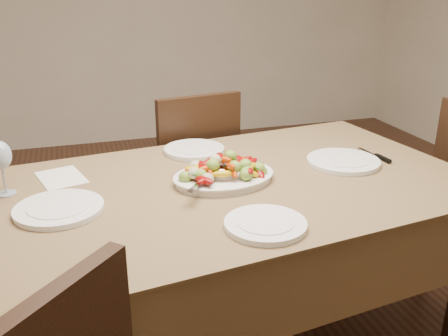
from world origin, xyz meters
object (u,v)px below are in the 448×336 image
at_px(dining_table, 224,273).
at_px(serving_platter, 224,179).
at_px(plate_far, 194,150).
at_px(plate_left, 59,209).
at_px(plate_right, 343,162).
at_px(wine_glass, 2,167).
at_px(chair_far, 186,177).
at_px(plate_near, 265,225).

distance_m(dining_table, serving_platter, 0.39).
bearing_deg(plate_far, plate_left, -141.68).
bearing_deg(plate_far, dining_table, -87.38).
bearing_deg(serving_platter, dining_table, -105.97).
relative_size(serving_platter, plate_left, 1.30).
height_order(serving_platter, plate_right, serving_platter).
distance_m(plate_left, wine_glass, 0.28).
height_order(chair_far, plate_far, chair_far).
xyz_separation_m(serving_platter, plate_right, (0.52, 0.04, -0.00)).
distance_m(plate_right, plate_far, 0.63).
relative_size(chair_far, wine_glass, 4.64).
bearing_deg(plate_left, chair_far, 54.55).
bearing_deg(serving_platter, plate_left, -171.90).
distance_m(serving_platter, plate_far, 0.36).
bearing_deg(serving_platter, chair_far, 87.93).
bearing_deg(serving_platter, wine_glass, 171.46).
height_order(serving_platter, plate_far, serving_platter).
xyz_separation_m(plate_right, plate_near, (-0.50, -0.42, 0.00)).
bearing_deg(dining_table, plate_left, -173.89).
xyz_separation_m(plate_left, wine_glass, (-0.17, 0.20, 0.09)).
bearing_deg(plate_far, wine_glass, -161.54).
height_order(dining_table, wine_glass, wine_glass).
height_order(plate_left, wine_glass, wine_glass).
bearing_deg(chair_far, plate_far, 72.95).
bearing_deg(plate_near, chair_far, 89.23).
bearing_deg(plate_left, plate_near, -26.73).
distance_m(chair_far, wine_glass, 1.09).
xyz_separation_m(plate_right, plate_far, (-0.54, 0.32, 0.00)).
bearing_deg(dining_table, plate_near, -87.07).
distance_m(plate_far, wine_glass, 0.77).
bearing_deg(plate_near, dining_table, 92.93).
bearing_deg(plate_left, plate_far, 38.32).
xyz_separation_m(chair_far, plate_near, (-0.02, -1.15, 0.29)).
relative_size(dining_table, wine_glass, 8.98).
bearing_deg(plate_right, wine_glass, 176.60).
bearing_deg(wine_glass, plate_right, -3.40).
distance_m(serving_platter, plate_near, 0.38).
bearing_deg(dining_table, plate_far, 92.62).
distance_m(dining_table, chair_far, 0.80).
xyz_separation_m(chair_far, plate_left, (-0.61, -0.85, 0.29)).
relative_size(dining_table, chair_far, 1.94).
height_order(chair_far, plate_left, chair_far).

